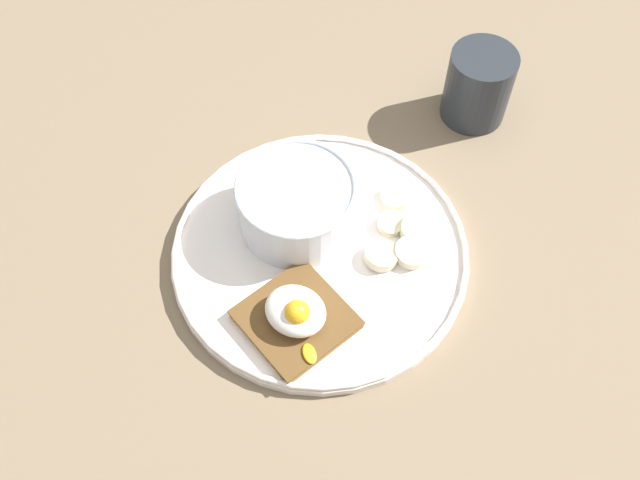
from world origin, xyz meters
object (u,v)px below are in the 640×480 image
(banana_slice_inner, at_px, (381,255))
(banana_slice_back, at_px, (397,196))
(toast_slice, at_px, (296,319))
(banana_slice_right, at_px, (412,253))
(banana_slice_left, at_px, (391,223))
(poached_egg, at_px, (296,312))
(oatmeal_bowl, at_px, (297,203))
(coffee_mug, at_px, (478,85))
(banana_slice_front, at_px, (417,230))

(banana_slice_inner, bearing_deg, banana_slice_back, 107.38)
(toast_slice, bearing_deg, banana_slice_right, 65.31)
(banana_slice_left, xyz_separation_m, banana_slice_right, (0.04, -0.02, 0.00))
(poached_egg, xyz_separation_m, banana_slice_right, (0.06, 0.13, -0.02))
(oatmeal_bowl, height_order, poached_egg, oatmeal_bowl)
(banana_slice_left, distance_m, coffee_mug, 0.20)
(banana_slice_left, bearing_deg, banana_slice_back, 108.96)
(oatmeal_bowl, relative_size, banana_slice_right, 2.55)
(oatmeal_bowl, distance_m, coffee_mug, 0.26)
(banana_slice_front, distance_m, coffee_mug, 0.20)
(banana_slice_right, bearing_deg, coffee_mug, 99.80)
(poached_egg, relative_size, banana_slice_front, 1.48)
(banana_slice_back, height_order, coffee_mug, coffee_mug)
(poached_egg, height_order, banana_slice_front, poached_egg)
(banana_slice_left, xyz_separation_m, coffee_mug, (-0.00, 0.20, 0.03))
(banana_slice_left, bearing_deg, oatmeal_bowl, -151.85)
(oatmeal_bowl, bearing_deg, banana_slice_back, 47.05)
(banana_slice_inner, relative_size, coffee_mug, 0.54)
(banana_slice_front, bearing_deg, poached_egg, -107.53)
(banana_slice_front, xyz_separation_m, banana_slice_right, (0.01, -0.03, -0.00))
(banana_slice_front, height_order, banana_slice_right, banana_slice_front)
(poached_egg, relative_size, banana_slice_inner, 1.56)
(toast_slice, distance_m, banana_slice_inner, 0.11)
(banana_slice_back, distance_m, banana_slice_inner, 0.08)
(banana_slice_inner, height_order, coffee_mug, coffee_mug)
(toast_slice, bearing_deg, poached_egg, -38.31)
(banana_slice_front, xyz_separation_m, coffee_mug, (-0.03, 0.19, 0.03))
(toast_slice, height_order, banana_slice_left, banana_slice_left)
(banana_slice_right, relative_size, banana_slice_inner, 1.02)
(banana_slice_back, bearing_deg, banana_slice_inner, -72.62)
(oatmeal_bowl, xyz_separation_m, banana_slice_front, (0.11, 0.05, -0.02))
(poached_egg, relative_size, banana_slice_left, 1.87)
(toast_slice, height_order, coffee_mug, coffee_mug)
(banana_slice_back, bearing_deg, poached_egg, -92.91)
(poached_egg, distance_m, banana_slice_front, 0.16)
(banana_slice_inner, bearing_deg, banana_slice_left, 105.98)
(poached_egg, bearing_deg, banana_slice_back, 87.09)
(toast_slice, xyz_separation_m, banana_slice_inner, (0.03, 0.10, -0.00))
(oatmeal_bowl, xyz_separation_m, poached_egg, (0.06, -0.10, -0.01))
(oatmeal_bowl, relative_size, banana_slice_front, 2.48)
(banana_slice_front, bearing_deg, banana_slice_right, -72.55)
(oatmeal_bowl, relative_size, coffee_mug, 1.40)
(banana_slice_left, distance_m, banana_slice_back, 0.04)
(oatmeal_bowl, height_order, toast_slice, oatmeal_bowl)
(banana_slice_back, relative_size, banana_slice_right, 1.00)
(oatmeal_bowl, xyz_separation_m, toast_slice, (0.06, -0.10, -0.03))
(oatmeal_bowl, distance_m, banana_slice_front, 0.13)
(banana_slice_left, height_order, banana_slice_right, same)
(banana_slice_back, xyz_separation_m, banana_slice_inner, (0.02, -0.07, -0.00))
(oatmeal_bowl, xyz_separation_m, banana_slice_left, (0.09, 0.05, -0.02))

